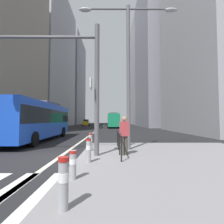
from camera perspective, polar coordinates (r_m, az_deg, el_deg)
ground_plane at (r=28.26m, az=-5.27°, el=-6.19°), size 160.00×160.00×0.00m
median_island at (r=7.92m, az=23.46°, el=-14.51°), size 9.00×10.00×0.15m
lane_centre_line at (r=38.22m, az=-3.99°, el=-5.28°), size 0.20×80.00×0.01m
office_tower_left_mid at (r=55.91m, az=-20.36°, el=15.78°), size 10.61×25.86×38.57m
office_tower_left_far at (r=80.82m, az=-13.72°, el=9.61°), size 10.79×22.29×37.71m
office_tower_right_mid at (r=51.67m, az=16.85°, el=17.31°), size 13.24×19.86×38.62m
office_tower_right_far at (r=73.74m, az=11.33°, el=12.41°), size 11.85×19.62×41.77m
city_bus_blue_oncoming at (r=15.93m, az=-23.20°, el=-2.09°), size 2.79×10.91×3.40m
city_bus_red_receding at (r=40.63m, az=0.35°, el=-2.55°), size 2.88×11.74×3.40m
city_bus_red_distant at (r=57.51m, az=0.73°, el=-2.59°), size 2.70×11.32×3.40m
car_oncoming_mid at (r=52.60m, az=-8.54°, el=-3.47°), size 2.20×4.29×1.94m
car_receding_near at (r=68.04m, az=0.23°, el=-3.32°), size 2.12×4.10×1.94m
traffic_signal_gantry at (r=8.49m, az=-17.25°, el=13.45°), size 5.39×0.65×6.00m
street_lamp_post at (r=10.09m, az=5.39°, el=17.94°), size 5.50×0.32×8.00m
bollard_front at (r=3.39m, az=-15.72°, el=-20.91°), size 0.20×0.20×0.93m
bollard_left at (r=4.93m, az=-12.77°, el=-16.10°), size 0.20×0.20×0.77m
bollard_right at (r=6.69m, az=-7.74°, el=-12.00°), size 0.20×0.20×0.89m
bollard_back at (r=9.14m, az=-7.08°, el=-9.42°), size 0.20×0.20×0.91m
pedestrian_railing at (r=8.63m, az=2.32°, el=-8.43°), size 0.06×3.95×0.98m
pedestrian_waiting at (r=7.92m, az=4.09°, el=-7.04°), size 0.44×0.36×1.75m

